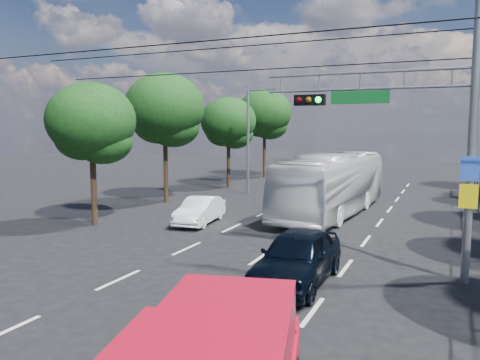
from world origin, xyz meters
The scene contains 12 objects.
ground centered at (0.00, 0.00, 0.00)m, with size 120.00×120.00×0.00m, color black.
lane_markings centered at (0.00, 14.00, 0.01)m, with size 6.12×38.00×0.01m.
signal_mast centered at (5.28, 7.99, 5.24)m, with size 6.43×0.39×9.50m.
streetlight_left centered at (-6.33, 22.00, 3.94)m, with size 2.09×0.22×7.08m.
utility_wires centered at (0.00, 8.83, 7.23)m, with size 22.00×5.04×0.74m.
tree_left_b centered at (-9.18, 10.02, 4.58)m, with size 4.08×4.08×6.63m.
tree_left_c centered at (-9.78, 17.02, 5.40)m, with size 4.80×4.80×7.80m.
tree_left_d centered at (-9.38, 25.02, 4.72)m, with size 4.20×4.20×6.83m.
tree_left_e centered at (-9.58, 33.02, 5.53)m, with size 4.92×4.92×7.99m.
navy_hatchback centered at (1.99, 5.93, 0.79)m, with size 1.87×4.64×1.58m, color black.
white_bus centered at (0.40, 17.25, 1.61)m, with size 2.70×11.55×3.22m, color silver.
white_van centered at (-4.83, 12.30, 0.63)m, with size 1.33×3.81×1.26m, color white.
Camera 1 is at (5.95, -6.95, 4.58)m, focal length 35.00 mm.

